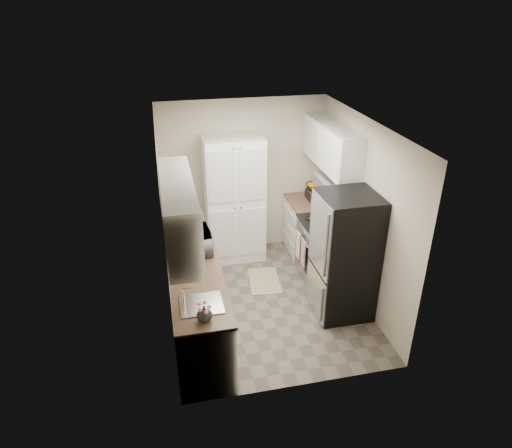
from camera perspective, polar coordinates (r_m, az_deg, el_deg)
name	(u,v)px	position (r m, az deg, el deg)	size (l,w,h in m)	color
ground	(266,300)	(6.53, 1.26, -9.51)	(3.20, 3.20, 0.00)	#665B4C
room_shell	(266,195)	(5.70, 1.26, 3.70)	(2.64, 3.24, 2.52)	beige
pantry_cabinet	(234,200)	(7.11, -2.72, 3.01)	(0.90, 0.55, 2.00)	white
base_cabinet_left	(197,302)	(5.80, -7.37, -9.63)	(0.60, 2.30, 0.88)	white
countertop_left	(195,271)	(5.54, -7.65, -5.80)	(0.63, 2.33, 0.04)	brown
base_cabinet_right	(308,228)	(7.51, 6.52, -0.51)	(0.60, 0.80, 0.88)	white
countertop_right	(309,202)	(7.31, 6.70, 2.70)	(0.63, 0.83, 0.04)	brown
electric_range	(324,250)	(6.83, 8.51, -3.24)	(0.71, 0.78, 1.13)	#B7B7BC
refrigerator	(345,256)	(6.00, 11.05, -3.91)	(0.70, 0.72, 1.70)	#B7B7BC
microwave	(197,241)	(5.84, -7.38, -2.14)	(0.50, 0.34, 0.28)	#B1B2B6
wine_bottle	(184,226)	(6.23, -9.05, -0.21)	(0.08, 0.08, 0.30)	black
flower_vase	(204,313)	(4.68, -6.48, -11.04)	(0.16, 0.16, 0.17)	silver
cutting_board	(200,220)	(6.32, -6.99, 0.49)	(0.02, 0.26, 0.32)	green
toaster_oven	(315,195)	(7.32, 7.43, 3.66)	(0.26, 0.33, 0.19)	silver
fruit_basket	(315,185)	(7.27, 7.38, 4.83)	(0.30, 0.30, 0.12)	orange
kitchen_mat	(264,281)	(6.92, 1.05, -7.10)	(0.44, 0.71, 0.01)	tan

